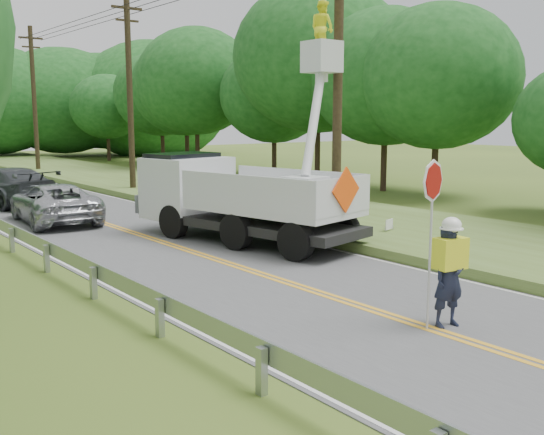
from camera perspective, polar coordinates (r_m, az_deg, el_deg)
ground at (r=11.40m, az=19.32°, el=-11.27°), size 140.00×140.00×0.00m
road at (r=22.00m, az=-12.96°, el=-1.24°), size 7.20×96.00×0.03m
utility_poles at (r=26.73m, az=-6.27°, el=12.05°), size 1.60×43.30×10.00m
tall_grass_verge at (r=25.74m, az=1.47°, el=0.79°), size 7.00×96.00×0.30m
treeline_right at (r=39.11m, az=1.43°, el=12.45°), size 10.16×54.37×11.69m
flagger at (r=11.99m, az=15.83°, el=-4.47°), size 1.19×0.57×3.12m
bucket_truck at (r=20.17m, az=-4.00°, el=2.75°), size 4.59×8.00×7.37m
suv_silver at (r=24.49m, az=-19.19°, el=1.26°), size 2.85×5.40×1.45m
suv_darkgrey at (r=30.06m, az=-23.17°, el=2.62°), size 3.62×6.17×1.68m
yard_sign at (r=20.23m, az=10.62°, el=-0.69°), size 0.46×0.15×0.67m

